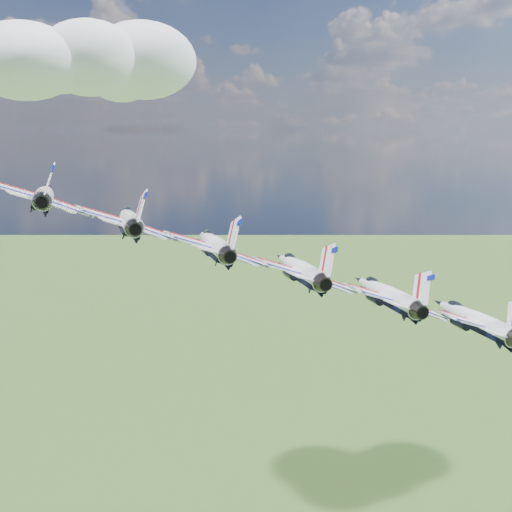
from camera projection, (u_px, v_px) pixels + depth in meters
cloud_far at (86, 69)px, 237.89m from camera, size 64.87×50.97×25.48m
jet_0 at (45, 195)px, 77.30m from camera, size 18.37×21.00×9.01m
jet_1 at (129, 219)px, 76.91m from camera, size 18.37×21.00×9.01m
jet_2 at (213, 244)px, 76.51m from camera, size 18.37×21.00×9.01m
jet_3 at (299, 268)px, 76.12m from camera, size 18.37×21.00×9.01m
jet_4 at (385, 293)px, 75.72m from camera, size 18.37×21.00×9.01m
jet_5 at (473, 319)px, 75.33m from camera, size 18.37×21.00×9.01m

